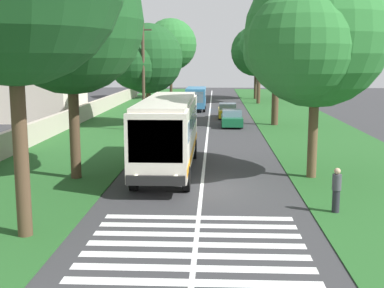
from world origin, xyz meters
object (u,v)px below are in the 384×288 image
pedestrian (336,190)px  roadside_tree_right_3 (255,53)px  roadside_tree_right_2 (258,43)px  utility_pole (143,75)px  roadside_tree_left_0 (68,25)px  trailing_car_0 (232,119)px  trailing_minibus_0 (196,97)px  roadside_building (26,90)px  trailing_car_1 (227,111)px  roadside_tree_right_1 (274,51)px  roadside_tree_left_1 (169,46)px  roadside_tree_right_0 (312,39)px  coach_bus (168,130)px  roadside_tree_left_2 (146,61)px

pedestrian → roadside_tree_right_3: bearing=-1.1°
roadside_tree_right_2 → utility_pole: 28.23m
roadside_tree_left_0 → roadside_tree_right_3: (49.44, -12.39, -0.63)m
trailing_car_0 → trailing_minibus_0: bearing=14.9°
trailing_minibus_0 → trailing_car_0: bearing=-165.1°
trailing_minibus_0 → pedestrian: bearing=-170.1°
roadside_tree_right_3 → utility_pole: (-33.44, 11.20, -2.18)m
roadside_tree_right_3 → roadside_building: bearing=137.2°
trailing_car_1 → roadside_tree_right_3: roadside_tree_right_3 is taller
roadside_tree_right_1 → roadside_tree_right_2: bearing=-1.1°
trailing_car_1 → roadside_building: (-1.66, 19.32, 2.13)m
roadside_tree_left_1 → roadside_tree_right_0: size_ratio=1.12×
coach_bus → roadside_tree_left_0: (-1.63, 4.45, 5.09)m
trailing_car_0 → roadside_tree_left_1: 31.66m
roadside_tree_left_2 → utility_pole: size_ratio=1.02×
trailing_car_1 → roadside_tree_right_0: 26.03m
roadside_tree_left_1 → utility_pole: 33.32m
trailing_minibus_0 → roadside_building: (-8.89, 15.98, 1.25)m
roadside_tree_left_1 → roadside_tree_right_2: (-7.39, -12.06, 0.18)m
roadside_tree_right_1 → roadside_tree_right_2: size_ratio=0.91×
roadside_tree_left_1 → roadside_tree_right_1: 31.27m
roadside_tree_right_1 → roadside_tree_left_2: bearing=95.2°
roadside_tree_left_1 → coach_bus: bearing=-174.8°
roadside_tree_right_2 → pedestrian: (-46.98, 0.88, -6.81)m
coach_bus → utility_pole: 14.91m
roadside_tree_right_2 → roadside_building: size_ratio=1.00×
roadside_tree_left_0 → utility_pole: roadside_tree_left_0 is taller
roadside_tree_left_0 → roadside_tree_right_0: size_ratio=1.07×
coach_bus → trailing_minibus_0: (31.16, -0.24, -0.60)m
pedestrian → utility_pole: bearing=25.6°
utility_pole → roadside_tree_left_1: bearing=1.8°
coach_bus → trailing_car_1: bearing=-8.5°
roadside_tree_right_0 → roadside_building: roadside_tree_right_0 is taller
roadside_tree_left_2 → trailing_minibus_0: bearing=-15.4°
trailing_car_0 → trailing_car_1: size_ratio=1.00×
trailing_car_0 → roadside_tree_right_1: size_ratio=0.46×
trailing_car_0 → roadside_tree_left_0: (-19.34, 8.27, 6.57)m
roadside_tree_left_2 → roadside_tree_right_2: size_ratio=0.83×
pedestrian → roadside_tree_left_1: bearing=11.6°
roadside_tree_right_0 → roadside_tree_right_3: (49.02, -1.10, 0.00)m
roadside_tree_left_1 → roadside_tree_right_3: size_ratio=1.10×
roadside_tree_right_1 → roadside_tree_right_3: bearing=-1.1°
coach_bus → roadside_tree_left_1: (47.53, 4.29, 5.40)m
roadside_tree_left_1 → trailing_minibus_0: bearing=-164.5°
roadside_tree_left_0 → roadside_tree_left_2: bearing=-2.8°
roadside_tree_right_1 → roadside_tree_right_3: roadside_tree_right_3 is taller
trailing_car_1 → pedestrian: (-30.77, -3.31, 0.24)m
trailing_car_1 → roadside_tree_left_2: 10.72m
roadside_tree_left_0 → roadside_tree_right_1: bearing=-30.4°
trailing_car_0 → roadside_tree_left_0: bearing=156.8°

